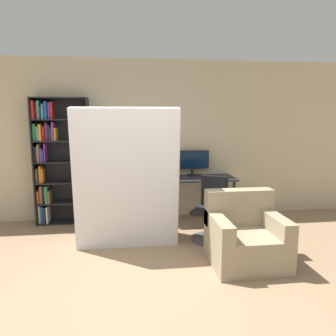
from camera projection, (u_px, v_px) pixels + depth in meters
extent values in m
plane|color=#937556|center=(132.00, 298.00, 3.19)|extent=(16.00, 16.00, 0.00)
cube|color=#C6B793|center=(127.00, 140.00, 5.58)|extent=(8.00, 0.06, 2.70)
cube|color=#2D2D33|center=(195.00, 178.00, 5.51)|extent=(1.35, 0.59, 0.03)
cylinder|color=#2D2D33|center=(160.00, 204.00, 5.26)|extent=(0.05, 0.05, 0.71)
cylinder|color=#2D2D33|center=(234.00, 202.00, 5.41)|extent=(0.05, 0.05, 0.71)
cylinder|color=#2D2D33|center=(157.00, 197.00, 5.72)|extent=(0.05, 0.05, 0.71)
cylinder|color=#2D2D33|center=(225.00, 195.00, 5.88)|extent=(0.05, 0.05, 0.71)
cylinder|color=black|center=(192.00, 175.00, 5.68)|extent=(0.19, 0.19, 0.02)
cylinder|color=black|center=(192.00, 171.00, 5.67)|extent=(0.04, 0.04, 0.11)
cube|color=black|center=(192.00, 160.00, 5.64)|extent=(0.59, 0.02, 0.32)
cube|color=#0A1E38|center=(192.00, 160.00, 5.64)|extent=(0.56, 0.03, 0.29)
cylinder|color=#4C4C51|center=(209.00, 239.00, 4.70)|extent=(0.52, 0.52, 0.03)
cylinder|color=#4C4C51|center=(209.00, 225.00, 4.66)|extent=(0.05, 0.05, 0.37)
cube|color=black|center=(210.00, 211.00, 4.63)|extent=(0.61, 0.61, 0.05)
cube|color=black|center=(214.00, 191.00, 4.77)|extent=(0.35, 0.25, 0.45)
cube|color=black|center=(35.00, 162.00, 5.26)|extent=(0.02, 0.32, 2.05)
cube|color=black|center=(89.00, 161.00, 5.37)|extent=(0.02, 0.32, 2.05)
cube|color=black|center=(64.00, 160.00, 5.46)|extent=(0.87, 0.02, 2.05)
cube|color=black|center=(65.00, 222.00, 5.47)|extent=(0.84, 0.28, 0.02)
cube|color=black|center=(64.00, 202.00, 5.42)|extent=(0.84, 0.28, 0.02)
cube|color=black|center=(63.00, 182.00, 5.37)|extent=(0.84, 0.28, 0.02)
cube|color=black|center=(62.00, 162.00, 5.31)|extent=(0.84, 0.28, 0.02)
cube|color=black|center=(61.00, 141.00, 5.26)|extent=(0.84, 0.28, 0.02)
cube|color=black|center=(60.00, 120.00, 5.21)|extent=(0.84, 0.28, 0.02)
cube|color=black|center=(59.00, 98.00, 5.15)|extent=(0.84, 0.28, 0.02)
cube|color=silver|center=(41.00, 213.00, 5.42)|extent=(0.04, 0.21, 0.29)
cube|color=#1E4C9E|center=(43.00, 214.00, 5.40)|extent=(0.04, 0.20, 0.28)
cube|color=#232328|center=(46.00, 214.00, 5.40)|extent=(0.03, 0.24, 0.27)
cube|color=silver|center=(48.00, 214.00, 5.42)|extent=(0.02, 0.23, 0.27)
cube|color=orange|center=(39.00, 196.00, 5.36)|extent=(0.02, 0.22, 0.20)
cube|color=red|center=(40.00, 195.00, 5.36)|extent=(0.02, 0.20, 0.24)
cube|color=brown|center=(42.00, 194.00, 5.35)|extent=(0.04, 0.23, 0.29)
cube|color=#7A2D84|center=(45.00, 194.00, 5.39)|extent=(0.04, 0.18, 0.27)
cube|color=#287A38|center=(47.00, 194.00, 5.33)|extent=(0.04, 0.20, 0.28)
cube|color=brown|center=(50.00, 196.00, 5.35)|extent=(0.03, 0.23, 0.21)
cube|color=orange|center=(38.00, 175.00, 5.32)|extent=(0.02, 0.24, 0.22)
cube|color=#232328|center=(39.00, 175.00, 5.26)|extent=(0.03, 0.18, 0.24)
cube|color=orange|center=(41.00, 174.00, 5.28)|extent=(0.03, 0.17, 0.27)
cube|color=orange|center=(43.00, 175.00, 5.29)|extent=(0.02, 0.16, 0.23)
cube|color=#232328|center=(36.00, 154.00, 5.24)|extent=(0.02, 0.20, 0.24)
cube|color=silver|center=(39.00, 154.00, 5.27)|extent=(0.02, 0.20, 0.24)
cube|color=brown|center=(39.00, 153.00, 5.21)|extent=(0.03, 0.19, 0.28)
cube|color=#7A2D84|center=(41.00, 155.00, 5.22)|extent=(0.02, 0.16, 0.22)
cube|color=#1E4C9E|center=(44.00, 156.00, 5.24)|extent=(0.02, 0.19, 0.19)
cube|color=#7A2D84|center=(46.00, 152.00, 5.26)|extent=(0.02, 0.19, 0.29)
cube|color=#287A38|center=(36.00, 132.00, 5.19)|extent=(0.04, 0.22, 0.26)
cube|color=teal|center=(38.00, 134.00, 5.18)|extent=(0.03, 0.19, 0.22)
cube|color=orange|center=(41.00, 133.00, 5.15)|extent=(0.04, 0.17, 0.26)
cube|color=red|center=(45.00, 133.00, 5.23)|extent=(0.03, 0.21, 0.22)
cube|color=#7A2D84|center=(47.00, 132.00, 5.24)|extent=(0.03, 0.18, 0.28)
cube|color=#232328|center=(49.00, 132.00, 5.24)|extent=(0.04, 0.21, 0.25)
cube|color=#232328|center=(51.00, 134.00, 5.20)|extent=(0.03, 0.18, 0.21)
cube|color=#7A2D84|center=(54.00, 131.00, 5.21)|extent=(0.03, 0.23, 0.29)
cube|color=gold|center=(56.00, 134.00, 5.24)|extent=(0.02, 0.22, 0.20)
cube|color=red|center=(34.00, 110.00, 5.13)|extent=(0.04, 0.21, 0.29)
cube|color=red|center=(38.00, 111.00, 5.18)|extent=(0.03, 0.17, 0.26)
cube|color=teal|center=(39.00, 110.00, 5.14)|extent=(0.03, 0.21, 0.28)
cube|color=#232328|center=(42.00, 113.00, 5.13)|extent=(0.03, 0.20, 0.20)
cube|color=teal|center=(44.00, 112.00, 5.14)|extent=(0.02, 0.22, 0.23)
cube|color=#1E4C9E|center=(46.00, 110.00, 5.15)|extent=(0.04, 0.20, 0.27)
cube|color=#7A2D84|center=(50.00, 111.00, 5.19)|extent=(0.03, 0.20, 0.25)
cube|color=red|center=(52.00, 110.00, 5.18)|extent=(0.03, 0.22, 0.27)
cube|color=silver|center=(127.00, 180.00, 4.28)|extent=(1.36, 0.40, 1.87)
cube|color=beige|center=(178.00, 178.00, 4.36)|extent=(0.01, 0.40, 1.84)
cube|color=silver|center=(126.00, 175.00, 4.61)|extent=(1.36, 0.36, 1.87)
cube|color=beige|center=(174.00, 174.00, 4.70)|extent=(0.01, 0.36, 1.84)
cube|color=gray|center=(246.00, 248.00, 3.90)|extent=(0.85, 0.80, 0.40)
cube|color=gray|center=(239.00, 207.00, 4.13)|extent=(0.85, 0.20, 0.45)
cube|color=gray|center=(219.00, 225.00, 3.81)|extent=(0.16, 0.80, 0.20)
cube|color=gray|center=(275.00, 223.00, 3.90)|extent=(0.16, 0.80, 0.20)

